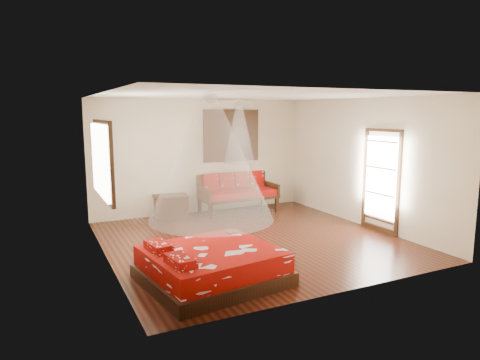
# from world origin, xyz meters

# --- Properties ---
(room) EXTENTS (5.54, 5.54, 2.84)m
(room) POSITION_xyz_m (0.00, 0.00, 1.40)
(room) COLOR black
(room) RESTS_ON ground
(bed) EXTENTS (2.13, 1.97, 0.63)m
(bed) POSITION_xyz_m (-1.51, -1.60, 0.25)
(bed) COLOR black
(bed) RESTS_ON floor
(daybed) EXTENTS (1.93, 0.86, 0.98)m
(daybed) POSITION_xyz_m (0.81, 2.39, 0.52)
(daybed) COLOR black
(daybed) RESTS_ON floor
(storage_chest) EXTENTS (0.87, 0.69, 0.55)m
(storage_chest) POSITION_xyz_m (-0.92, 2.45, 0.28)
(storage_chest) COLOR black
(storage_chest) RESTS_ON floor
(shutter_panel) EXTENTS (1.52, 0.06, 1.32)m
(shutter_panel) POSITION_xyz_m (0.81, 2.72, 1.90)
(shutter_panel) COLOR black
(shutter_panel) RESTS_ON wall_back
(window_left) EXTENTS (0.10, 1.74, 1.34)m
(window_left) POSITION_xyz_m (-2.71, 0.20, 1.70)
(window_left) COLOR black
(window_left) RESTS_ON wall_left
(glazed_door) EXTENTS (0.08, 1.02, 2.16)m
(glazed_door) POSITION_xyz_m (2.72, -0.60, 1.07)
(glazed_door) COLOR black
(glazed_door) RESTS_ON floor
(wine_tray) EXTENTS (0.23, 0.23, 0.19)m
(wine_tray) POSITION_xyz_m (-0.86, -0.93, 0.55)
(wine_tray) COLOR brown
(wine_tray) RESTS_ON bed
(mosquito_net_main) EXTENTS (1.82, 1.82, 1.80)m
(mosquito_net_main) POSITION_xyz_m (-1.50, -1.60, 1.85)
(mosquito_net_main) COLOR white
(mosquito_net_main) RESTS_ON ceiling
(mosquito_net_daybed) EXTENTS (0.77, 0.77, 1.50)m
(mosquito_net_daybed) POSITION_xyz_m (0.81, 2.25, 2.00)
(mosquito_net_daybed) COLOR white
(mosquito_net_daybed) RESTS_ON ceiling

